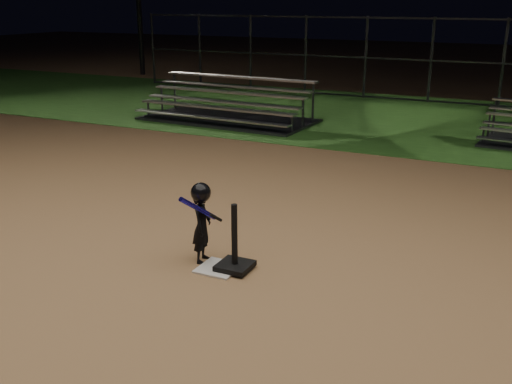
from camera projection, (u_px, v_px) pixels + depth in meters
name	position (u px, v px, depth m)	size (l,w,h in m)	color
ground	(219.00, 269.00, 6.88)	(80.00, 80.00, 0.00)	#956C43
grass_strip	(406.00, 119.00, 15.45)	(60.00, 8.00, 0.01)	#244E19
home_plate	(219.00, 268.00, 6.88)	(0.45, 0.45, 0.02)	beige
batting_tee	(235.00, 257.00, 6.81)	(0.38, 0.38, 0.78)	black
child_batter	(202.00, 220.00, 6.94)	(0.39, 0.60, 0.98)	black
bleacher_left	(227.00, 113.00, 15.17)	(4.47, 2.35, 1.07)	#B4B3B8
backstop_fence	(431.00, 60.00, 17.63)	(20.08, 0.08, 2.50)	#38383D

